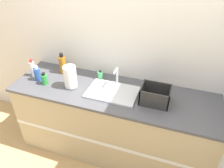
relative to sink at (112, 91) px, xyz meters
The scene contains 10 objects.
wall_back 0.53m from the sink, 89.47° to the left, with size 4.63×0.06×2.60m.
counter_cabinet 0.47m from the sink, 79.06° to the left, with size 2.25×0.68×0.92m.
sink is the anchor object (origin of this frame).
paper_towel_roll 0.48m from the sink, behind, with size 0.14×0.14×0.25m.
dish_rack 0.45m from the sink, ahead, with size 0.29×0.22×0.18m.
bottle_white_spray 0.99m from the sink, behind, with size 0.06×0.06×0.22m.
bottle_blue 0.89m from the sink, behind, with size 0.07×0.07×0.18m.
bottle_amber 0.72m from the sink, 164.50° to the left, with size 0.08×0.08×0.26m.
bottle_green 0.77m from the sink, behind, with size 0.07×0.07×0.14m.
soap_dispenser 0.31m from the sink, 135.72° to the left, with size 0.06×0.06×0.11m.
Camera 1 is at (0.60, -1.45, 2.31)m, focal length 35.00 mm.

